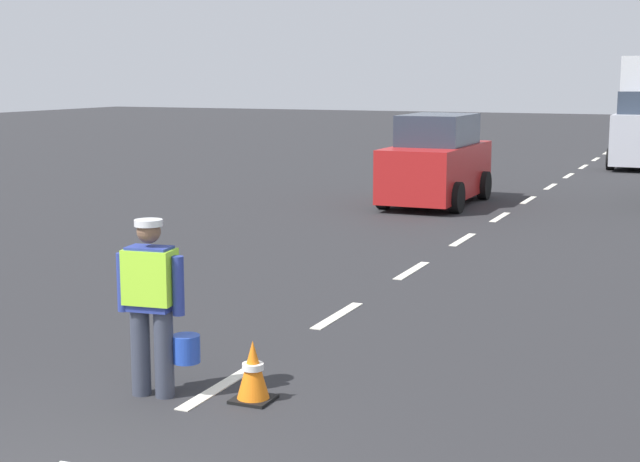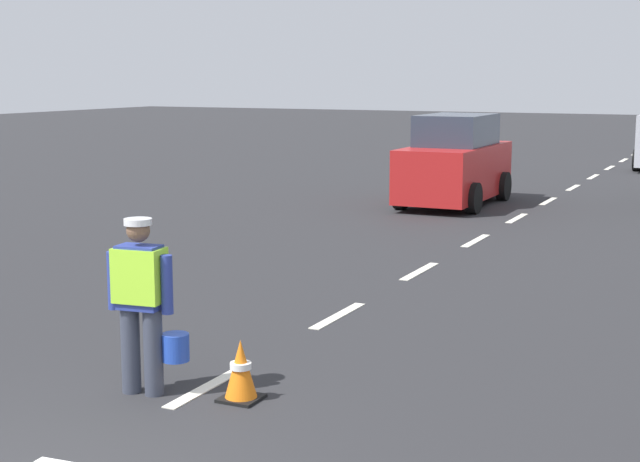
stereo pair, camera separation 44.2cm
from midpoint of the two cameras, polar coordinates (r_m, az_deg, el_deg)
name	(u,v)px [view 2 (the right image)]	position (r m, az deg, el deg)	size (l,w,h in m)	color
ground_plane	(575,187)	(26.48, 15.45, 2.56)	(96.00, 96.00, 0.00)	#28282B
lane_center_line	(602,172)	(30.60, 16.86, 3.38)	(0.14, 46.40, 0.01)	silver
road_worker	(143,297)	(9.00, -9.13, -3.92)	(0.75, 0.43, 1.67)	#383D4C
traffic_cone_near	(241,370)	(8.89, -3.32, -8.31)	(0.36, 0.36, 0.57)	black
car_oncoming_second	(455,163)	(22.18, 8.61, 4.02)	(1.88, 3.99, 2.06)	red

